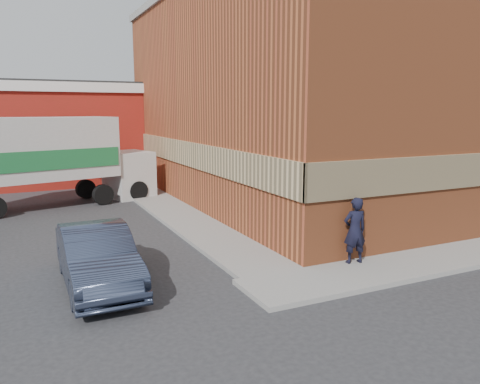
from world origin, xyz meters
name	(u,v)px	position (x,y,z in m)	size (l,w,h in m)	color
ground	(251,281)	(0.00, 0.00, 0.00)	(90.00, 90.00, 0.00)	#28282B
brick_building	(326,97)	(8.50, 9.00, 4.68)	(14.25, 18.25, 9.36)	#AB522C
sidewalk_west	(167,208)	(0.60, 9.00, 0.06)	(1.80, 18.00, 0.12)	gray
man	(355,230)	(2.89, -0.25, 0.99)	(0.64, 0.42, 1.75)	black
sedan	(97,257)	(-3.39, 1.25, 0.71)	(1.50, 4.29, 1.41)	#2E374D
box_truck	(60,155)	(-3.28, 11.68, 2.19)	(8.01, 4.06, 3.79)	silver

